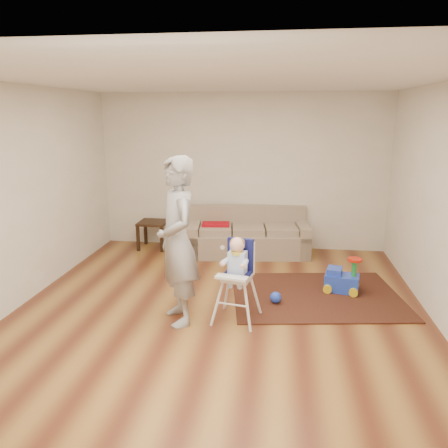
# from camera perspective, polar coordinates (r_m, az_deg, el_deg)

# --- Properties ---
(ground) EXTENTS (5.50, 5.50, 0.00)m
(ground) POSITION_cam_1_polar(r_m,az_deg,el_deg) (5.43, -0.58, -11.34)
(ground) COLOR #552716
(ground) RESTS_ON ground
(room_envelope) EXTENTS (5.04, 5.52, 2.72)m
(room_envelope) POSITION_cam_1_polar(r_m,az_deg,el_deg) (5.44, 0.18, 9.30)
(room_envelope) COLOR beige
(room_envelope) RESTS_ON ground
(sofa) EXTENTS (2.11, 1.07, 0.78)m
(sofa) POSITION_cam_1_polar(r_m,az_deg,el_deg) (7.43, 3.16, -1.02)
(sofa) COLOR gray
(sofa) RESTS_ON ground
(side_table) EXTENTS (0.49, 0.49, 0.49)m
(side_table) POSITION_cam_1_polar(r_m,az_deg,el_deg) (7.89, -9.21, -1.38)
(side_table) COLOR black
(side_table) RESTS_ON ground
(area_rug) EXTENTS (2.38, 1.93, 0.02)m
(area_rug) POSITION_cam_1_polar(r_m,az_deg,el_deg) (5.97, 11.95, -9.09)
(area_rug) COLOR #33170E
(area_rug) RESTS_ON ground
(ride_on_toy) EXTENTS (0.49, 0.40, 0.48)m
(ride_on_toy) POSITION_cam_1_polar(r_m,az_deg,el_deg) (6.09, 15.20, -6.31)
(ride_on_toy) COLOR blue
(ride_on_toy) RESTS_ON area_rug
(toy_ball) EXTENTS (0.15, 0.15, 0.15)m
(toy_ball) POSITION_cam_1_polar(r_m,az_deg,el_deg) (5.62, 6.76, -9.51)
(toy_ball) COLOR blue
(toy_ball) RESTS_ON area_rug
(high_chair) EXTENTS (0.55, 0.55, 1.01)m
(high_chair) POSITION_cam_1_polar(r_m,az_deg,el_deg) (5.03, 1.70, -7.41)
(high_chair) COLOR silver
(high_chair) RESTS_ON ground
(adult) EXTENTS (0.74, 0.83, 1.91)m
(adult) POSITION_cam_1_polar(r_m,az_deg,el_deg) (4.90, -6.09, -2.32)
(adult) COLOR gray
(adult) RESTS_ON ground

